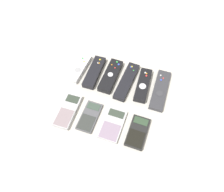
% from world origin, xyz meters
% --- Properties ---
extents(ground_plane, '(3.00, 3.00, 0.00)m').
position_xyz_m(ground_plane, '(0.00, 0.00, 0.00)').
color(ground_plane, beige).
extents(remote_0, '(0.05, 0.16, 0.02)m').
position_xyz_m(remote_0, '(-0.18, 0.12, 0.01)').
color(remote_0, silver).
rests_on(remote_0, ground_plane).
extents(remote_1, '(0.05, 0.17, 0.03)m').
position_xyz_m(remote_1, '(-0.11, 0.12, 0.01)').
color(remote_1, black).
rests_on(remote_1, ground_plane).
extents(remote_2, '(0.06, 0.17, 0.03)m').
position_xyz_m(remote_2, '(-0.04, 0.12, 0.01)').
color(remote_2, black).
rests_on(remote_2, ground_plane).
extents(remote_3, '(0.06, 0.20, 0.02)m').
position_xyz_m(remote_3, '(0.03, 0.12, 0.01)').
color(remote_3, black).
rests_on(remote_3, ground_plane).
extents(remote_4, '(0.06, 0.17, 0.03)m').
position_xyz_m(remote_4, '(0.10, 0.12, 0.01)').
color(remote_4, black).
rests_on(remote_4, ground_plane).
extents(remote_5, '(0.06, 0.20, 0.02)m').
position_xyz_m(remote_5, '(0.18, 0.12, 0.01)').
color(remote_5, '#333338').
rests_on(remote_5, ground_plane).
extents(calculator_0, '(0.07, 0.15, 0.02)m').
position_xyz_m(calculator_0, '(-0.14, -0.09, 0.01)').
color(calculator_0, '#B2B2B7').
rests_on(calculator_0, ground_plane).
extents(calculator_1, '(0.06, 0.13, 0.01)m').
position_xyz_m(calculator_1, '(-0.05, -0.09, 0.01)').
color(calculator_1, '#4C4C51').
rests_on(calculator_1, ground_plane).
extents(calculator_2, '(0.08, 0.13, 0.01)m').
position_xyz_m(calculator_2, '(0.04, -0.09, 0.01)').
color(calculator_2, '#B2B2B7').
rests_on(calculator_2, ground_plane).
extents(calculator_3, '(0.07, 0.13, 0.02)m').
position_xyz_m(calculator_3, '(0.14, -0.09, 0.01)').
color(calculator_3, black).
rests_on(calculator_3, ground_plane).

